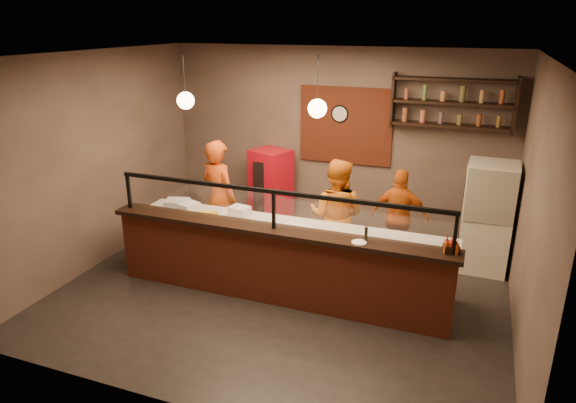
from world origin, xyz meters
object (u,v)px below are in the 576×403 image
at_px(cook_left, 219,197).
at_px(condiment_caddy, 451,249).
at_px(fridge, 487,217).
at_px(pizza_dough, 294,230).
at_px(wall_clock, 340,114).
at_px(red_cooler, 271,189).
at_px(cook_right, 399,217).
at_px(pepper_mill, 366,234).
at_px(cook_mid, 336,216).

relative_size(cook_left, condiment_caddy, 10.94).
height_order(fridge, pizza_dough, fridge).
bearing_deg(fridge, condiment_caddy, -100.28).
relative_size(wall_clock, red_cooler, 0.21).
xyz_separation_m(cook_right, condiment_caddy, (0.84, -1.73, 0.35)).
bearing_deg(pepper_mill, red_cooler, 132.77).
height_order(cook_right, red_cooler, cook_right).
bearing_deg(pizza_dough, pepper_mill, -18.98).
height_order(pizza_dough, condiment_caddy, condiment_caddy).
bearing_deg(cook_right, cook_left, 12.98).
bearing_deg(condiment_caddy, cook_left, 162.64).
distance_m(cook_mid, pizza_dough, 0.88).
xyz_separation_m(fridge, red_cooler, (-3.65, 0.44, -0.11)).
bearing_deg(fridge, cook_right, -168.13).
bearing_deg(cook_mid, cook_right, -142.53).
xyz_separation_m(cook_mid, pepper_mill, (0.69, -1.17, 0.28)).
bearing_deg(cook_left, cook_mid, -159.97).
distance_m(fridge, pizza_dough, 2.95).
bearing_deg(pizza_dough, cook_left, 153.05).
relative_size(fridge, condiment_caddy, 9.82).
bearing_deg(red_cooler, cook_right, 4.47).
relative_size(cook_left, cook_right, 1.23).
bearing_deg(red_cooler, cook_left, -85.84).
bearing_deg(cook_left, pizza_dough, 172.77).
relative_size(fridge, red_cooler, 1.16).
bearing_deg(red_cooler, fridge, 13.18).
relative_size(wall_clock, condiment_caddy, 1.76).
bearing_deg(cook_left, fridge, -148.54).
relative_size(cook_right, pepper_mill, 8.28).
height_order(wall_clock, pizza_dough, wall_clock).
bearing_deg(cook_left, red_cooler, -86.20).
xyz_separation_m(wall_clock, pizza_dough, (0.04, -2.38, -1.19)).
distance_m(cook_mid, cook_right, 1.04).
relative_size(wall_clock, cook_left, 0.16).
bearing_deg(cook_right, condiment_caddy, 116.53).
bearing_deg(red_cooler, condiment_caddy, -16.47).
bearing_deg(pizza_dough, condiment_caddy, -9.29).
relative_size(fridge, pizza_dough, 3.05).
height_order(cook_mid, pizza_dough, cook_mid).
bearing_deg(pepper_mill, pizza_dough, 161.02).
xyz_separation_m(pizza_dough, condiment_caddy, (2.05, -0.34, 0.20)).
distance_m(cook_mid, condiment_caddy, 2.05).
bearing_deg(red_cooler, cook_mid, -18.98).
bearing_deg(wall_clock, pizza_dough, -88.96).
height_order(cook_right, fridge, fridge).
relative_size(cook_mid, cook_right, 1.15).
height_order(cook_left, cook_right, cook_left).
relative_size(cook_mid, condiment_caddy, 10.21).
bearing_deg(fridge, pepper_mill, -123.70).
xyz_separation_m(fridge, pizza_dough, (-2.46, -1.63, 0.07)).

